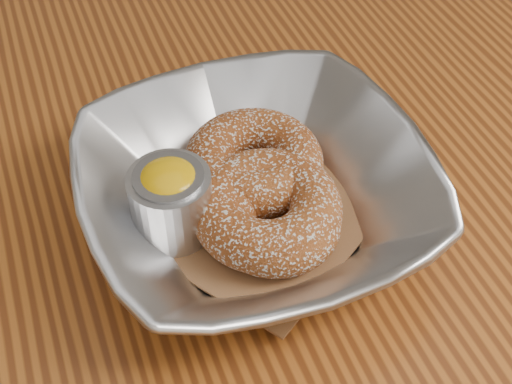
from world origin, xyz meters
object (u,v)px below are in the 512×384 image
object	(u,v)px
donut_front	(275,221)
donut_extra	(267,209)
donut_back	(254,162)
serving_bowl	(256,193)
table	(369,248)
ramekin	(171,200)

from	to	relation	value
donut_front	donut_extra	size ratio (longest dim) A/B	0.87
donut_back	serving_bowl	bearing A→B (deg)	-107.67
table	donut_extra	bearing A→B (deg)	-163.76
donut_back	ramekin	distance (m)	0.07
table	serving_bowl	size ratio (longest dim) A/B	5.12
donut_extra	ramekin	size ratio (longest dim) A/B	1.76
table	donut_front	world-z (taller)	donut_front
serving_bowl	donut_front	xyz separation A→B (m)	(0.00, -0.02, -0.00)
donut_front	serving_bowl	bearing A→B (deg)	99.47
donut_front	donut_extra	distance (m)	0.01
donut_back	ramekin	xyz separation A→B (m)	(-0.07, -0.02, 0.01)
donut_front	donut_extra	bearing A→B (deg)	102.99
donut_back	donut_front	world-z (taller)	donut_back
donut_back	donut_front	distance (m)	0.06
donut_back	ramekin	bearing A→B (deg)	-160.91
table	donut_back	bearing A→B (deg)	172.45
table	donut_front	xyz separation A→B (m)	(-0.11, -0.04, 0.12)
ramekin	serving_bowl	bearing A→B (deg)	-7.10
serving_bowl	donut_front	bearing A→B (deg)	-80.53
serving_bowl	donut_back	distance (m)	0.03
donut_back	table	bearing A→B (deg)	-7.55
donut_back	donut_front	size ratio (longest dim) A/B	1.13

